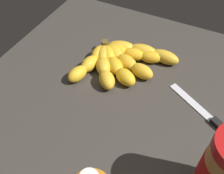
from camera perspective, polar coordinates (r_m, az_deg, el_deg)
ground_plane at (r=65.78cm, az=2.17°, el=-2.83°), size 70.38×71.44×4.92cm
banana_bunch at (r=69.58cm, az=1.70°, el=5.86°), size 21.16×24.07×3.79cm
butter_knife at (r=63.02cm, az=20.21°, el=-5.92°), size 11.24×17.97×1.20cm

